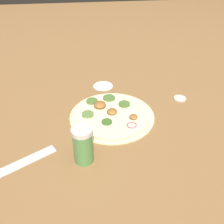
{
  "coord_description": "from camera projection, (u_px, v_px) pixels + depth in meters",
  "views": [
    {
      "loc": [
        -0.08,
        -0.67,
        0.5
      ],
      "look_at": [
        0.0,
        0.0,
        0.02
      ],
      "focal_mm": 42.0,
      "sensor_mm": 36.0,
      "label": 1
    }
  ],
  "objects": [
    {
      "name": "ground_plane",
      "position": [
        112.0,
        116.0,
        0.84
      ],
      "size": [
        3.0,
        3.0,
        0.0
      ],
      "primitive_type": "plane",
      "color": "brown"
    },
    {
      "name": "pizza",
      "position": [
        111.0,
        114.0,
        0.84
      ],
      "size": [
        0.27,
        0.27,
        0.03
      ],
      "color": "beige",
      "rests_on": "ground_plane"
    },
    {
      "name": "spice_jar",
      "position": [
        83.0,
        145.0,
        0.65
      ],
      "size": [
        0.05,
        0.05,
        0.1
      ],
      "color": "#4C7F42",
      "rests_on": "ground_plane"
    },
    {
      "name": "loose_cap",
      "position": [
        180.0,
        98.0,
        0.92
      ],
      "size": [
        0.04,
        0.04,
        0.01
      ],
      "color": "beige",
      "rests_on": "ground_plane"
    },
    {
      "name": "flour_patch",
      "position": [
        103.0,
        86.0,
        0.99
      ],
      "size": [
        0.07,
        0.07,
        0.0
      ],
      "color": "white",
      "rests_on": "ground_plane"
    }
  ]
}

